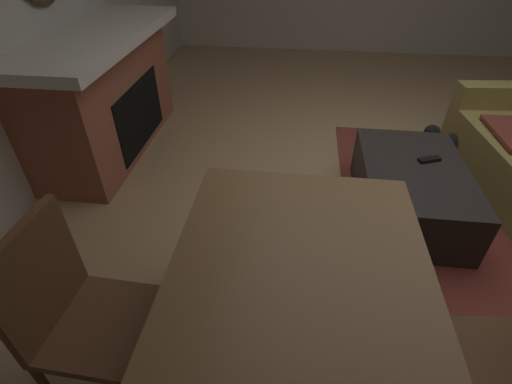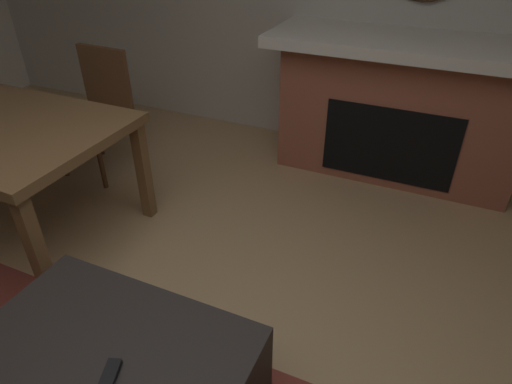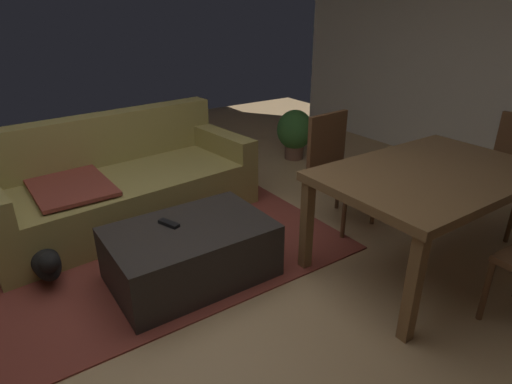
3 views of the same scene
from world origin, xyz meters
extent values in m
plane|color=tan|center=(0.00, 0.00, 0.00)|extent=(9.20, 9.20, 0.00)
cube|color=brown|center=(0.18, 0.67, 0.01)|extent=(2.60, 2.00, 0.01)
cube|color=#9E8E4C|center=(0.11, 1.23, 0.21)|extent=(2.30, 1.20, 0.42)
cube|color=#9E8E4C|center=(0.07, 1.63, 0.64)|extent=(2.22, 0.42, 0.45)
cube|color=#9E8E4C|center=(1.12, 1.33, 0.52)|extent=(0.28, 1.00, 0.20)
cube|color=brown|center=(-0.33, 1.19, 0.45)|extent=(0.58, 0.86, 0.03)
cube|color=#2D2826|center=(0.18, 0.11, 0.20)|extent=(1.07, 0.70, 0.40)
cube|color=black|center=(0.08, 0.21, 0.41)|extent=(0.10, 0.17, 0.02)
cube|color=brown|center=(1.62, -0.68, 0.71)|extent=(1.53, 1.00, 0.06)
cube|color=brown|center=(0.91, -0.24, 0.34)|extent=(0.07, 0.07, 0.68)
cube|color=brown|center=(2.32, -0.24, 0.34)|extent=(0.07, 0.07, 0.68)
cube|color=brown|center=(0.91, -1.12, 0.34)|extent=(0.07, 0.07, 0.68)
cube|color=brown|center=(1.62, 0.12, 0.43)|extent=(0.48, 0.48, 0.04)
cube|color=brown|center=(1.60, 0.32, 0.69)|extent=(0.44, 0.08, 0.48)
cylinder|color=brown|center=(1.83, -0.06, 0.21)|extent=(0.04, 0.04, 0.41)
cylinder|color=brown|center=(1.44, -0.10, 0.21)|extent=(0.04, 0.04, 0.41)
cylinder|color=brown|center=(1.80, 0.33, 0.21)|extent=(0.04, 0.04, 0.41)
cylinder|color=brown|center=(1.40, 0.30, 0.21)|extent=(0.04, 0.04, 0.41)
cylinder|color=brown|center=(1.43, -1.28, 0.21)|extent=(0.04, 0.04, 0.41)
cube|color=brown|center=(2.68, -0.68, 0.43)|extent=(0.45, 0.45, 0.04)
cylinder|color=brown|center=(2.49, -0.89, 0.21)|extent=(0.04, 0.04, 0.41)
cylinder|color=brown|center=(2.47, -0.49, 0.21)|extent=(0.04, 0.04, 0.41)
cylinder|color=brown|center=(2.87, -0.48, 0.21)|extent=(0.04, 0.04, 0.41)
cylinder|color=brown|center=(2.36, 1.65, 0.09)|extent=(0.23, 0.23, 0.19)
ellipsoid|color=#387233|center=(2.36, 1.65, 0.36)|extent=(0.43, 0.43, 0.48)
ellipsoid|color=black|center=(-0.65, 0.66, 0.14)|extent=(0.19, 0.48, 0.18)
sphere|color=black|center=(-0.65, 0.45, 0.24)|extent=(0.14, 0.14, 0.14)
camera|label=1|loc=(2.44, -0.74, 1.82)|focal=26.26mm
camera|label=2|loc=(-0.76, 0.84, 1.79)|focal=30.88mm
camera|label=3|loc=(-0.87, -2.21, 1.77)|focal=29.96mm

